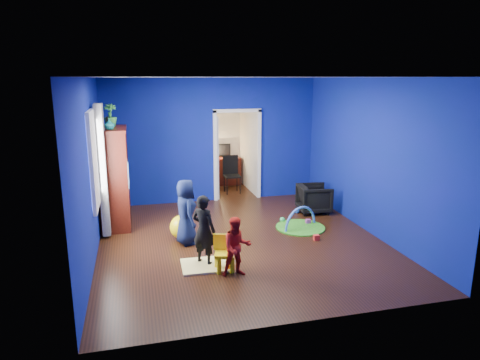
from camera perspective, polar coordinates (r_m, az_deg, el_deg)
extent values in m
cube|color=black|center=(7.85, 0.13, -8.12)|extent=(5.00, 5.50, 0.01)
cube|color=white|center=(7.30, 0.14, 13.55)|extent=(5.00, 5.50, 0.01)
cube|color=navy|center=(10.09, -3.71, 5.25)|extent=(5.00, 0.02, 2.90)
cube|color=navy|center=(4.90, 8.06, -3.76)|extent=(5.00, 0.02, 2.90)
cube|color=navy|center=(7.26, -19.38, 1.26)|extent=(0.02, 5.50, 2.90)
cube|color=navy|center=(8.40, 16.93, 3.02)|extent=(0.02, 5.50, 2.90)
imported|color=black|center=(9.53, 9.86, -2.45)|extent=(0.74, 0.73, 0.62)
imported|color=black|center=(6.77, -4.84, -6.65)|extent=(0.48, 0.48, 1.13)
imported|color=#0F133A|center=(7.61, -7.24, -4.26)|extent=(0.46, 0.63, 1.17)
imported|color=red|center=(6.40, -0.44, -8.90)|extent=(0.45, 0.35, 0.91)
imported|color=#0C5261|center=(8.27, -17.03, 7.12)|extent=(0.20, 0.20, 0.20)
imported|color=green|center=(8.78, -16.93, 8.27)|extent=(0.28, 0.28, 0.44)
cube|color=#41120A|center=(8.74, -16.46, 0.29)|extent=(0.58, 1.14, 1.96)
cube|color=silver|center=(8.73, -16.21, 0.56)|extent=(0.46, 0.70, 0.54)
cube|color=#F2E07A|center=(6.89, -4.61, -11.25)|extent=(0.77, 0.62, 0.03)
sphere|color=yellow|center=(7.96, -7.74, -6.23)|extent=(0.45, 0.45, 0.45)
cube|color=yellow|center=(6.63, -2.13, -10.01)|extent=(0.35, 0.35, 0.50)
cylinder|color=#328E20|center=(8.57, 8.05, -6.28)|extent=(0.96, 0.96, 0.03)
torus|color=#3F8CD8|center=(8.57, 8.05, -6.24)|extent=(0.80, 0.41, 0.86)
cube|color=white|center=(7.58, -19.11, 2.54)|extent=(0.03, 0.95, 1.55)
cube|color=slate|center=(8.16, -17.84, 1.23)|extent=(0.14, 0.42, 2.40)
cube|color=white|center=(10.28, -0.39, 3.17)|extent=(1.16, 0.10, 2.10)
cube|color=#3D140A|center=(11.86, -2.11, 1.23)|extent=(0.88, 0.44, 0.75)
cube|color=black|center=(11.86, -2.25, 4.06)|extent=(0.40, 0.05, 0.32)
sphere|color=#FFD88C|center=(11.76, -3.53, 3.86)|extent=(0.14, 0.14, 0.14)
cube|color=black|center=(10.92, -1.06, 0.62)|extent=(0.40, 0.40, 0.92)
cube|color=white|center=(11.73, -2.29, 9.22)|extent=(0.88, 0.24, 0.04)
cube|color=red|center=(8.00, 10.14, -7.55)|extent=(0.10, 0.08, 0.10)
sphere|color=blue|center=(9.47, 7.61, -4.07)|extent=(0.11, 0.11, 0.11)
cube|color=orange|center=(6.74, -1.22, -11.44)|extent=(0.10, 0.08, 0.10)
sphere|color=#37C05F|center=(8.86, 5.67, -5.25)|extent=(0.11, 0.11, 0.11)
cube|color=#BA4595|center=(8.80, 9.06, -5.53)|extent=(0.10, 0.08, 0.10)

